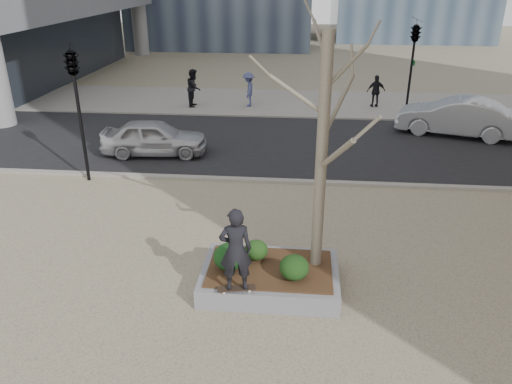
# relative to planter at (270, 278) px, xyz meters

# --- Properties ---
(ground) EXTENTS (120.00, 120.00, 0.00)m
(ground) POSITION_rel_planter_xyz_m (-1.00, 0.00, -0.23)
(ground) COLOR tan
(ground) RESTS_ON ground
(street) EXTENTS (60.00, 8.00, 0.02)m
(street) POSITION_rel_planter_xyz_m (-1.00, 10.00, -0.21)
(street) COLOR black
(street) RESTS_ON ground
(far_sidewalk) EXTENTS (60.00, 6.00, 0.02)m
(far_sidewalk) POSITION_rel_planter_xyz_m (-1.00, 17.00, -0.21)
(far_sidewalk) COLOR gray
(far_sidewalk) RESTS_ON ground
(planter) EXTENTS (3.00, 2.00, 0.45)m
(planter) POSITION_rel_planter_xyz_m (0.00, 0.00, 0.00)
(planter) COLOR gray
(planter) RESTS_ON ground
(planter_mulch) EXTENTS (2.70, 1.70, 0.04)m
(planter_mulch) POSITION_rel_planter_xyz_m (0.00, 0.00, 0.25)
(planter_mulch) COLOR #382314
(planter_mulch) RESTS_ON planter
(sycamore_tree) EXTENTS (2.80, 2.80, 6.60)m
(sycamore_tree) POSITION_rel_planter_xyz_m (1.00, 0.30, 3.56)
(sycamore_tree) COLOR gray
(sycamore_tree) RESTS_ON planter_mulch
(shrub_left) EXTENTS (0.69, 0.69, 0.59)m
(shrub_left) POSITION_rel_planter_xyz_m (-0.88, -0.11, 0.56)
(shrub_left) COLOR black
(shrub_left) RESTS_ON planter_mulch
(shrub_middle) EXTENTS (0.53, 0.53, 0.45)m
(shrub_middle) POSITION_rel_planter_xyz_m (-0.34, 0.34, 0.49)
(shrub_middle) COLOR #113712
(shrub_middle) RESTS_ON planter_mulch
(shrub_right) EXTENTS (0.63, 0.63, 0.53)m
(shrub_right) POSITION_rel_planter_xyz_m (0.53, -0.36, 0.53)
(shrub_right) COLOR black
(shrub_right) RESTS_ON planter_mulch
(skateboard) EXTENTS (0.80, 0.37, 0.08)m
(skateboard) POSITION_rel_planter_xyz_m (-0.63, -0.88, 0.26)
(skateboard) COLOR black
(skateboard) RESTS_ON planter
(skateboarder) EXTENTS (0.72, 0.54, 1.80)m
(skateboarder) POSITION_rel_planter_xyz_m (-0.63, -0.88, 1.20)
(skateboarder) COLOR black
(skateboarder) RESTS_ON skateboard
(police_car) EXTENTS (4.05, 1.91, 1.34)m
(police_car) POSITION_rel_planter_xyz_m (-4.96, 8.28, 0.46)
(police_car) COLOR #BBBBBF
(police_car) RESTS_ON street
(car_silver) EXTENTS (5.08, 3.07, 1.58)m
(car_silver) POSITION_rel_planter_xyz_m (7.05, 11.92, 0.59)
(car_silver) COLOR #9C9FA4
(car_silver) RESTS_ON street
(pedestrian_a) EXTENTS (0.75, 0.94, 1.89)m
(pedestrian_a) POSITION_rel_planter_xyz_m (-5.01, 15.75, 0.74)
(pedestrian_a) COLOR black
(pedestrian_a) RESTS_ON far_sidewalk
(pedestrian_b) EXTENTS (0.72, 1.16, 1.73)m
(pedestrian_b) POSITION_rel_planter_xyz_m (-2.22, 15.95, 0.66)
(pedestrian_b) COLOR #464E7F
(pedestrian_b) RESTS_ON far_sidewalk
(pedestrian_c) EXTENTS (0.99, 0.51, 1.61)m
(pedestrian_c) POSITION_rel_planter_xyz_m (4.27, 16.47, 0.60)
(pedestrian_c) COLOR black
(pedestrian_c) RESTS_ON far_sidewalk
(traffic_light_near) EXTENTS (0.60, 2.48, 4.50)m
(traffic_light_near) POSITION_rel_planter_xyz_m (-6.50, 5.60, 2.02)
(traffic_light_near) COLOR black
(traffic_light_near) RESTS_ON ground
(traffic_light_far) EXTENTS (0.60, 2.48, 4.50)m
(traffic_light_far) POSITION_rel_planter_xyz_m (5.50, 14.60, 2.02)
(traffic_light_far) COLOR black
(traffic_light_far) RESTS_ON ground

